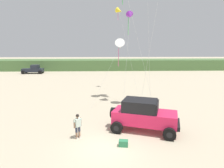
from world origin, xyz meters
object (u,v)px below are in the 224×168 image
object	(u,v)px
kite_white_parafoil	(120,45)
person_watching	(78,125)
kite_green_box	(130,16)
distant_pickup	(33,69)
cooler_box	(123,143)
kite_yellow_diamond	(119,11)
jeep	(144,115)

from	to	relation	value
kite_white_parafoil	person_watching	bearing A→B (deg)	-111.39
person_watching	kite_green_box	xyz separation A→B (m)	(4.43, 9.07, 8.18)
kite_green_box	kite_white_parafoil	size ratio (longest dim) A/B	1.40
distant_pickup	kite_green_box	size ratio (longest dim) A/B	0.48
distant_pickup	kite_green_box	xyz separation A→B (m)	(18.91, -23.72, 8.18)
person_watching	kite_white_parafoil	world-z (taller)	kite_white_parafoil
cooler_box	kite_green_box	xyz separation A→B (m)	(1.56, 10.22, 8.92)
kite_white_parafoil	kite_green_box	bearing A→B (deg)	21.35
kite_yellow_diamond	kite_green_box	size ratio (longest dim) A/B	1.15
person_watching	cooler_box	world-z (taller)	person_watching
person_watching	distant_pickup	size ratio (longest dim) A/B	0.36
distant_pickup	kite_green_box	distance (m)	31.41
person_watching	kite_white_parafoil	bearing A→B (deg)	68.61
distant_pickup	kite_white_parafoil	xyz separation A→B (m)	(17.87, -24.12, 5.15)
jeep	kite_green_box	distance (m)	11.27
person_watching	cooler_box	bearing A→B (deg)	-21.70
cooler_box	person_watching	bearing A→B (deg)	166.07
person_watching	kite_green_box	distance (m)	12.99
cooler_box	kite_green_box	size ratio (longest dim) A/B	0.06
cooler_box	kite_yellow_diamond	size ratio (longest dim) A/B	0.05
jeep	kite_green_box	size ratio (longest dim) A/B	0.52
jeep	distant_pickup	xyz separation A→B (m)	(-18.98, 31.74, -0.26)
jeep	person_watching	size ratio (longest dim) A/B	3.00
kite_white_parafoil	cooler_box	bearing A→B (deg)	-93.03
kite_yellow_diamond	kite_white_parafoil	distance (m)	7.92
kite_yellow_diamond	kite_white_parafoil	xyz separation A→B (m)	(-0.38, -6.47, -4.55)
jeep	kite_white_parafoil	xyz separation A→B (m)	(-1.12, 7.62, 4.89)
jeep	kite_yellow_diamond	world-z (taller)	kite_yellow_diamond
person_watching	cooler_box	distance (m)	3.18
person_watching	distant_pickup	xyz separation A→B (m)	(-14.47, 32.79, 0.00)
person_watching	kite_white_parafoil	size ratio (longest dim) A/B	0.24
kite_green_box	distant_pickup	bearing A→B (deg)	128.56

